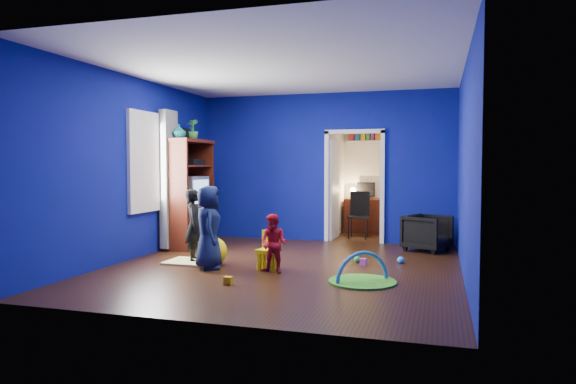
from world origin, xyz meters
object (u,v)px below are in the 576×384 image
(crt_tv, at_px, (190,191))
(play_mat, at_px, (362,282))
(kid_chair, at_px, (268,252))
(study_desk, at_px, (365,216))
(hopper_ball, at_px, (213,251))
(child_black, at_px, (194,225))
(tv_armoire, at_px, (188,193))
(toddler_red, at_px, (274,244))
(vase, at_px, (179,132))
(armchair, at_px, (427,233))
(child_navy, at_px, (209,227))
(folding_chair, at_px, (358,216))

(crt_tv, xyz_separation_m, play_mat, (3.43, -1.95, -1.01))
(kid_chair, bearing_deg, study_desk, 90.51)
(hopper_ball, bearing_deg, play_mat, -12.09)
(kid_chair, bearing_deg, child_black, 178.79)
(tv_armoire, height_order, play_mat, tv_armoire)
(play_mat, xyz_separation_m, study_desk, (-0.65, 4.91, 0.36))
(child_black, height_order, crt_tv, crt_tv)
(study_desk, bearing_deg, child_black, -115.90)
(toddler_red, xyz_separation_m, play_mat, (1.26, -0.22, -0.40))
(vase, height_order, hopper_ball, vase)
(armchair, distance_m, kid_chair, 3.14)
(play_mat, bearing_deg, vase, 154.58)
(child_navy, bearing_deg, armchair, -76.85)
(kid_chair, height_order, play_mat, kid_chair)
(play_mat, distance_m, folding_chair, 4.02)
(tv_armoire, xyz_separation_m, crt_tv, (0.04, 0.00, 0.04))
(hopper_ball, height_order, folding_chair, folding_chair)
(play_mat, bearing_deg, tv_armoire, 150.68)
(child_black, xyz_separation_m, play_mat, (2.70, -0.68, -0.55))
(crt_tv, bearing_deg, toddler_red, -38.47)
(hopper_ball, relative_size, kid_chair, 0.85)
(play_mat, relative_size, folding_chair, 0.94)
(vase, bearing_deg, study_desk, 49.10)
(vase, distance_m, play_mat, 4.37)
(hopper_ball, distance_m, folding_chair, 3.83)
(hopper_ball, bearing_deg, vase, 135.32)
(play_mat, height_order, study_desk, study_desk)
(armchair, height_order, play_mat, armchair)
(child_navy, xyz_separation_m, folding_chair, (1.60, 3.70, -0.14))
(child_navy, height_order, tv_armoire, tv_armoire)
(play_mat, distance_m, study_desk, 4.96)
(child_navy, xyz_separation_m, play_mat, (2.25, -0.24, -0.59))
(armchair, xyz_separation_m, vase, (-4.21, -1.07, 1.77))
(kid_chair, xyz_separation_m, folding_chair, (0.76, 3.52, 0.21))
(toddler_red, distance_m, kid_chair, 0.30)
(tv_armoire, xyz_separation_m, play_mat, (3.47, -1.95, -0.97))
(toddler_red, height_order, vase, vase)
(toddler_red, bearing_deg, kid_chair, 136.48)
(tv_armoire, distance_m, play_mat, 4.10)
(vase, distance_m, crt_tv, 1.11)
(crt_tv, height_order, kid_chair, crt_tv)
(hopper_ball, xyz_separation_m, folding_chair, (1.65, 3.45, 0.25))
(child_navy, bearing_deg, tv_armoire, 9.09)
(crt_tv, bearing_deg, tv_armoire, 180.00)
(toddler_red, distance_m, hopper_ball, 1.10)
(armchair, xyz_separation_m, child_black, (-3.44, -2.03, 0.25))
(child_black, height_order, hopper_ball, child_black)
(toddler_red, xyz_separation_m, hopper_ball, (-1.04, 0.27, -0.20))
(study_desk, bearing_deg, toddler_red, -97.39)
(crt_tv, height_order, play_mat, crt_tv)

